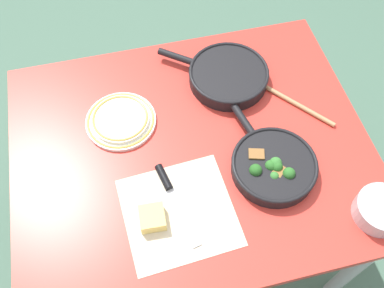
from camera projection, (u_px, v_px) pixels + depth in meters
ground_plane at (192, 229)px, 1.97m from camera, size 14.00×14.00×0.00m
dining_table_red at (192, 160)px, 1.42m from camera, size 1.13×0.93×0.72m
skillet_broccoli at (273, 165)px, 1.29m from camera, size 0.26×0.41×0.06m
skillet_eggs at (228, 76)px, 1.47m from camera, size 0.36×0.31×0.05m
wooden_spoon at (271, 90)px, 1.46m from camera, size 0.27×0.32×0.02m
parchment_sheet at (179, 212)px, 1.24m from camera, size 0.33×0.32×0.00m
grater_knife at (171, 193)px, 1.26m from camera, size 0.08×0.27×0.02m
cheese_block at (152, 218)px, 1.21m from camera, size 0.07×0.08×0.04m
dinner_plate_stack at (121, 120)px, 1.39m from camera, size 0.23×0.23×0.03m
prep_bowl_steel at (381, 210)px, 1.21m from camera, size 0.15×0.15×0.06m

